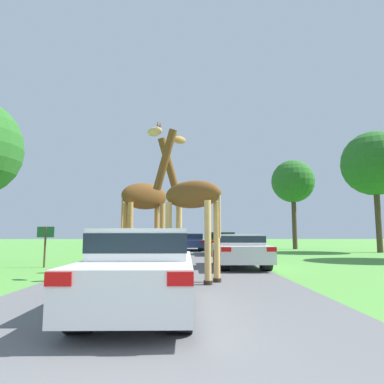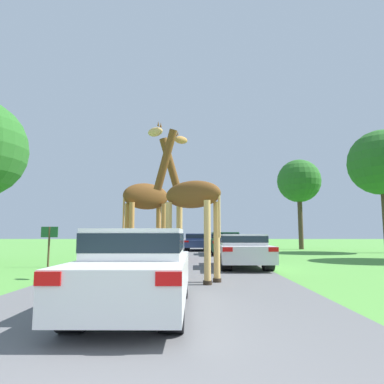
{
  "view_description": "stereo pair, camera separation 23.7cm",
  "coord_description": "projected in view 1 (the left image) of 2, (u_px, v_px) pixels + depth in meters",
  "views": [
    {
      "loc": [
        0.51,
        -1.62,
        1.39
      ],
      "look_at": [
        0.68,
        8.44,
        2.6
      ],
      "focal_mm": 32.0,
      "sensor_mm": 36.0,
      "label": 1
    },
    {
      "loc": [
        0.74,
        -1.62,
        1.39
      ],
      "look_at": [
        0.68,
        8.44,
        2.6
      ],
      "focal_mm": 32.0,
      "sensor_mm": 36.0,
      "label": 2
    }
  ],
  "objects": [
    {
      "name": "tree_far_right",
      "position": [
        375.0,
        164.0,
        25.31
      ],
      "size": [
        4.76,
        4.76,
        8.91
      ],
      "color": "#4C3828",
      "rests_on": "ground"
    },
    {
      "name": "road",
      "position": [
        181.0,
        248.0,
        31.21
      ],
      "size": [
        7.2,
        120.0,
        0.0
      ],
      "color": "#5B5B5E",
      "rests_on": "ground"
    },
    {
      "name": "car_verge_right",
      "position": [
        240.0,
        249.0,
        14.04
      ],
      "size": [
        1.95,
        4.29,
        1.34
      ],
      "color": "silver",
      "rests_on": "ground"
    },
    {
      "name": "car_lead_maroon",
      "position": [
        143.0,
        267.0,
        6.16
      ],
      "size": [
        1.76,
        4.32,
        1.47
      ],
      "color": "silver",
      "rests_on": "ground"
    },
    {
      "name": "giraffe_companion",
      "position": [
        148.0,
        201.0,
        12.33
      ],
      "size": [
        2.41,
        1.57,
        5.29
      ],
      "rotation": [
        0.0,
        0.0,
        -1.07
      ],
      "color": "#B77F3D",
      "rests_on": "ground"
    },
    {
      "name": "car_queue_left",
      "position": [
        160.0,
        245.0,
        17.72
      ],
      "size": [
        1.71,
        3.99,
        1.4
      ],
      "color": "#561914",
      "rests_on": "ground"
    },
    {
      "name": "car_rear_follower",
      "position": [
        220.0,
        242.0,
        22.62
      ],
      "size": [
        1.85,
        4.62,
        1.45
      ],
      "color": "#144C28",
      "rests_on": "ground"
    },
    {
      "name": "giraffe_near_road",
      "position": [
        189.0,
        201.0,
        10.16
      ],
      "size": [
        2.48,
        1.72,
        4.97
      ],
      "rotation": [
        0.0,
        0.0,
        1.04
      ],
      "color": "tan",
      "rests_on": "ground"
    },
    {
      "name": "car_queue_right",
      "position": [
        192.0,
        241.0,
        27.76
      ],
      "size": [
        1.92,
        4.65,
        1.35
      ],
      "color": "navy",
      "rests_on": "ground"
    },
    {
      "name": "sign_post",
      "position": [
        45.0,
        239.0,
        14.04
      ],
      "size": [
        0.7,
        0.08,
        1.66
      ],
      "color": "#4C3823",
      "rests_on": "ground"
    },
    {
      "name": "tree_right_cluster",
      "position": [
        293.0,
        182.0,
        30.49
      ],
      "size": [
        3.79,
        3.79,
        7.88
      ],
      "color": "#4C3828",
      "rests_on": "ground"
    },
    {
      "name": "car_far_ahead",
      "position": [
        137.0,
        242.0,
        22.95
      ],
      "size": [
        1.74,
        4.1,
        1.5
      ],
      "color": "gray",
      "rests_on": "ground"
    }
  ]
}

